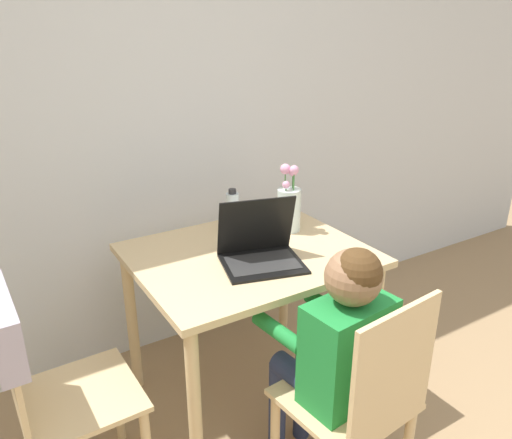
{
  "coord_description": "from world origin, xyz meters",
  "views": [
    {
      "loc": [
        -0.79,
        -0.09,
        1.66
      ],
      "look_at": [
        0.18,
        1.48,
        0.93
      ],
      "focal_mm": 35.0,
      "sensor_mm": 36.0,
      "label": 1
    }
  ],
  "objects_px": {
    "flower_vase": "(289,206)",
    "laptop": "(260,248)",
    "chair_occupied": "(359,403)",
    "person_seated": "(337,341)",
    "water_bottle": "(233,213)",
    "chair_spare": "(35,368)"
  },
  "relations": [
    {
      "from": "flower_vase",
      "to": "water_bottle",
      "type": "xyz_separation_m",
      "value": [
        -0.24,
        0.1,
        -0.02
      ]
    },
    {
      "from": "person_seated",
      "to": "water_bottle",
      "type": "bearing_deg",
      "value": -97.71
    },
    {
      "from": "person_seated",
      "to": "flower_vase",
      "type": "relative_size",
      "value": 3.18
    },
    {
      "from": "chair_occupied",
      "to": "water_bottle",
      "type": "height_order",
      "value": "water_bottle"
    },
    {
      "from": "chair_occupied",
      "to": "flower_vase",
      "type": "bearing_deg",
      "value": -113.52
    },
    {
      "from": "chair_occupied",
      "to": "person_seated",
      "type": "relative_size",
      "value": 0.87
    },
    {
      "from": "laptop",
      "to": "flower_vase",
      "type": "bearing_deg",
      "value": 51.14
    },
    {
      "from": "laptop",
      "to": "flower_vase",
      "type": "xyz_separation_m",
      "value": [
        0.29,
        0.21,
        0.06
      ]
    },
    {
      "from": "flower_vase",
      "to": "laptop",
      "type": "bearing_deg",
      "value": -144.03
    },
    {
      "from": "person_seated",
      "to": "laptop",
      "type": "xyz_separation_m",
      "value": [
        -0.02,
        0.47,
        0.18
      ]
    },
    {
      "from": "chair_occupied",
      "to": "laptop",
      "type": "height_order",
      "value": "laptop"
    },
    {
      "from": "chair_occupied",
      "to": "person_seated",
      "type": "xyz_separation_m",
      "value": [
        -0.01,
        0.12,
        0.18
      ]
    },
    {
      "from": "person_seated",
      "to": "flower_vase",
      "type": "distance_m",
      "value": 0.77
    },
    {
      "from": "chair_spare",
      "to": "flower_vase",
      "type": "relative_size",
      "value": 2.81
    },
    {
      "from": "chair_occupied",
      "to": "person_seated",
      "type": "bearing_deg",
      "value": -90.0
    },
    {
      "from": "person_seated",
      "to": "water_bottle",
      "type": "xyz_separation_m",
      "value": [
        0.03,
        0.78,
        0.22
      ]
    },
    {
      "from": "person_seated",
      "to": "water_bottle",
      "type": "relative_size",
      "value": 4.71
    },
    {
      "from": "chair_occupied",
      "to": "person_seated",
      "type": "distance_m",
      "value": 0.22
    },
    {
      "from": "chair_spare",
      "to": "water_bottle",
      "type": "bearing_deg",
      "value": -71.64
    },
    {
      "from": "chair_occupied",
      "to": "flower_vase",
      "type": "height_order",
      "value": "flower_vase"
    },
    {
      "from": "laptop",
      "to": "water_bottle",
      "type": "bearing_deg",
      "value": 96.29
    },
    {
      "from": "chair_spare",
      "to": "person_seated",
      "type": "distance_m",
      "value": 1.01
    }
  ]
}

